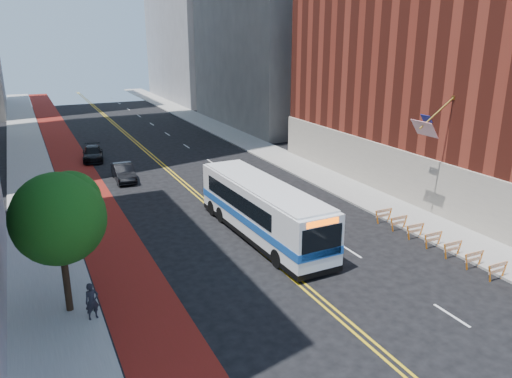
{
  "coord_description": "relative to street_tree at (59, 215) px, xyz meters",
  "views": [
    {
      "loc": [
        -12.31,
        -16.52,
        12.71
      ],
      "look_at": [
        -0.59,
        8.0,
        4.1
      ],
      "focal_mm": 35.0,
      "sensor_mm": 36.0,
      "label": 1
    }
  ],
  "objects": [
    {
      "name": "ground",
      "position": [
        11.24,
        -6.04,
        -4.91
      ],
      "size": [
        160.0,
        160.0,
        0.0
      ],
      "primitive_type": "plane",
      "color": "black",
      "rests_on": "ground"
    },
    {
      "name": "sidewalk_left",
      "position": [
        -0.76,
        23.96,
        -4.84
      ],
      "size": [
        4.0,
        140.0,
        0.15
      ],
      "primitive_type": "cube",
      "color": "gray",
      "rests_on": "ground"
    },
    {
      "name": "sidewalk_right",
      "position": [
        23.24,
        23.96,
        -4.84
      ],
      "size": [
        4.0,
        140.0,
        0.15
      ],
      "primitive_type": "cube",
      "color": "gray",
      "rests_on": "ground"
    },
    {
      "name": "bus_lane_paint",
      "position": [
        3.14,
        23.96,
        -4.91
      ],
      "size": [
        3.6,
        140.0,
        0.01
      ],
      "primitive_type": "cube",
      "color": "maroon",
      "rests_on": "ground"
    },
    {
      "name": "center_line_inner",
      "position": [
        11.06,
        23.96,
        -4.91
      ],
      "size": [
        0.14,
        140.0,
        0.01
      ],
      "primitive_type": "cube",
      "color": "gold",
      "rests_on": "ground"
    },
    {
      "name": "center_line_outer",
      "position": [
        11.42,
        23.96,
        -4.91
      ],
      "size": [
        0.14,
        140.0,
        0.01
      ],
      "primitive_type": "cube",
      "color": "gold",
      "rests_on": "ground"
    },
    {
      "name": "lane_dashes",
      "position": [
        16.04,
        31.96,
        -4.9
      ],
      "size": [
        0.14,
        98.2,
        0.01
      ],
      "color": "silver",
      "rests_on": "ground"
    },
    {
      "name": "brick_building",
      "position": [
        33.18,
        5.96,
        6.05
      ],
      "size": [
        18.73,
        36.0,
        22.0
      ],
      "color": "maroon",
      "rests_on": "ground"
    },
    {
      "name": "construction_barriers",
      "position": [
        20.84,
        -2.62,
        -4.24
      ],
      "size": [
        1.42,
        10.91,
        1.0
      ],
      "color": "orange",
      "rests_on": "ground"
    },
    {
      "name": "street_tree",
      "position": [
        0.0,
        0.0,
        0.0
      ],
      "size": [
        4.2,
        4.2,
        6.7
      ],
      "color": "black",
      "rests_on": "sidewalk_left"
    },
    {
      "name": "transit_bus",
      "position": [
        12.18,
        4.3,
        -3.02
      ],
      "size": [
        3.31,
        13.27,
        3.62
      ],
      "rotation": [
        0.0,
        0.0,
        0.03
      ],
      "color": "white",
      "rests_on": "ground"
    },
    {
      "name": "car_a",
      "position": [
        1.94,
        17.92,
        -4.23
      ],
      "size": [
        1.93,
        4.13,
        1.37
      ],
      "primitive_type": "imported",
      "rotation": [
        0.0,
        0.0,
        0.08
      ],
      "color": "black",
      "rests_on": "ground"
    },
    {
      "name": "car_b",
      "position": [
        6.69,
        20.98,
        -4.15
      ],
      "size": [
        1.77,
        4.68,
        1.52
      ],
      "primitive_type": "imported",
      "rotation": [
        0.0,
        0.0,
        -0.03
      ],
      "color": "black",
      "rests_on": "ground"
    },
    {
      "name": "car_c",
      "position": [
        5.32,
        29.8,
        -4.2
      ],
      "size": [
        2.62,
        5.09,
        1.41
      ],
      "primitive_type": "imported",
      "rotation": [
        0.0,
        0.0,
        -0.14
      ],
      "color": "black",
      "rests_on": "ground"
    },
    {
      "name": "pedestrian",
      "position": [
        0.84,
        -1.29,
        -3.89
      ],
      "size": [
        0.71,
        0.55,
        1.75
      ],
      "primitive_type": "imported",
      "rotation": [
        0.0,
        0.0,
        0.22
      ],
      "color": "black",
      "rests_on": "sidewalk_left"
    }
  ]
}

